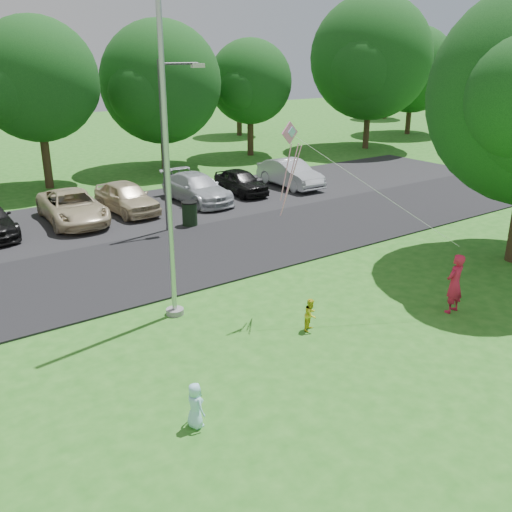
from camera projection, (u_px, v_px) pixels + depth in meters
ground at (394, 349)px, 14.24m from camera, size 120.00×120.00×0.00m
park_road at (208, 251)px, 21.10m from camera, size 60.00×6.00×0.06m
parking_strip at (134, 213)px, 26.06m from camera, size 42.00×7.00×0.06m
flagpole at (167, 168)px, 14.72m from camera, size 0.50×0.50×10.00m
street_lamp at (169, 132)px, 22.23m from camera, size 1.89×0.42×6.72m
trash_can at (190, 214)px, 23.96m from camera, size 0.67×0.67×1.07m
tree_row at (88, 75)px, 31.66m from camera, size 64.35×11.94×10.88m
horizon_trees at (75, 90)px, 40.87m from camera, size 77.46×7.20×7.02m
parked_cars at (107, 201)px, 25.20m from camera, size 20.01×5.33×1.44m
woman at (455, 284)px, 15.99m from camera, size 0.66×0.46×1.74m
child_yellow at (311, 314)px, 15.09m from camera, size 0.54×0.50×0.89m
child_blue at (195, 405)px, 11.17m from camera, size 0.34×0.49×0.96m
kite at (293, 152)px, 14.93m from camera, size 4.00×3.17×3.34m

